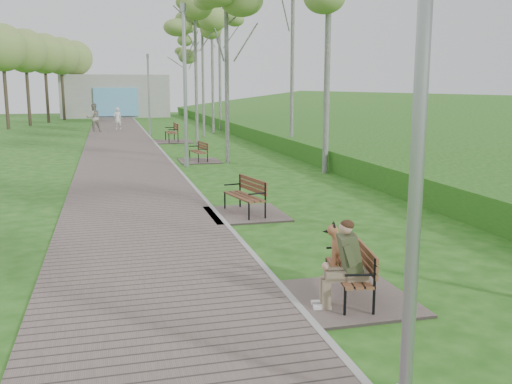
% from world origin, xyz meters
% --- Properties ---
extents(ground, '(120.00, 120.00, 0.00)m').
position_xyz_m(ground, '(0.00, 0.00, 0.00)').
color(ground, '#1D5312').
rests_on(ground, ground).
extents(walkway, '(3.50, 67.00, 0.04)m').
position_xyz_m(walkway, '(-1.75, 21.50, 0.02)').
color(walkway, '#655852').
rests_on(walkway, ground).
extents(kerb, '(0.10, 67.00, 0.05)m').
position_xyz_m(kerb, '(0.00, 21.50, 0.03)').
color(kerb, '#999993').
rests_on(kerb, ground).
extents(embankment, '(14.00, 70.00, 1.60)m').
position_xyz_m(embankment, '(12.00, 20.00, 0.00)').
color(embankment, '#4D8E30').
rests_on(embankment, ground).
extents(building_north, '(10.00, 5.20, 4.00)m').
position_xyz_m(building_north, '(-1.50, 50.97, 1.99)').
color(building_north, '#9E9E99').
rests_on(building_north, ground).
extents(bench_main, '(1.61, 1.79, 1.40)m').
position_xyz_m(bench_main, '(0.73, 0.35, 0.39)').
color(bench_main, '#655852').
rests_on(bench_main, ground).
extents(bench_second, '(1.72, 1.91, 1.06)m').
position_xyz_m(bench_second, '(0.62, 5.94, 0.19)').
color(bench_second, '#655852').
rests_on(bench_second, ground).
extents(bench_third, '(1.55, 1.72, 0.95)m').
position_xyz_m(bench_third, '(1.06, 15.62, 0.17)').
color(bench_third, '#655852').
rests_on(bench_third, ground).
extents(bench_far, '(2.02, 2.25, 1.24)m').
position_xyz_m(bench_far, '(0.93, 23.99, 0.23)').
color(bench_far, '#655852').
rests_on(bench_far, ground).
extents(lamp_post_near, '(0.20, 0.20, 5.14)m').
position_xyz_m(lamp_post_near, '(0.09, -2.42, 2.40)').
color(lamp_post_near, '#9B9EA3').
rests_on(lamp_post_near, ground).
extents(lamp_post_second, '(0.22, 0.22, 5.80)m').
position_xyz_m(lamp_post_second, '(0.41, 14.25, 2.71)').
color(lamp_post_second, '#9B9EA3').
rests_on(lamp_post_second, ground).
extents(lamp_post_third, '(0.19, 0.19, 4.81)m').
position_xyz_m(lamp_post_third, '(0.12, 28.49, 2.25)').
color(lamp_post_third, '#9B9EA3').
rests_on(lamp_post_third, ground).
extents(pedestrian_near, '(0.64, 0.52, 1.52)m').
position_xyz_m(pedestrian_near, '(-1.68, 33.40, 0.76)').
color(pedestrian_near, silver).
rests_on(pedestrian_near, ground).
extents(pedestrian_far, '(1.08, 0.95, 1.86)m').
position_xyz_m(pedestrian_far, '(-3.20, 31.88, 0.93)').
color(pedestrian_far, '#9C9688').
rests_on(pedestrian_far, ground).
extents(birch_mid_a, '(2.38, 2.38, 7.29)m').
position_xyz_m(birch_mid_a, '(2.09, 14.94, 5.72)').
color(birch_mid_a, silver).
rests_on(birch_mid_a, ground).
extents(birch_mid_c, '(2.29, 2.29, 7.77)m').
position_xyz_m(birch_mid_c, '(1.93, 21.60, 6.10)').
color(birch_mid_c, silver).
rests_on(birch_mid_c, ground).
extents(birch_far_b, '(2.63, 2.63, 9.03)m').
position_xyz_m(birch_far_b, '(3.06, 26.37, 7.09)').
color(birch_far_b, silver).
rests_on(birch_far_b, ground).
extents(birch_far_c, '(2.76, 2.76, 10.27)m').
position_xyz_m(birch_far_c, '(5.01, 31.29, 8.06)').
color(birch_far_c, silver).
rests_on(birch_far_c, ground).
extents(birch_distant_a, '(2.33, 2.33, 7.65)m').
position_xyz_m(birch_distant_a, '(3.30, 35.95, 6.01)').
color(birch_distant_a, silver).
rests_on(birch_distant_a, ground).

